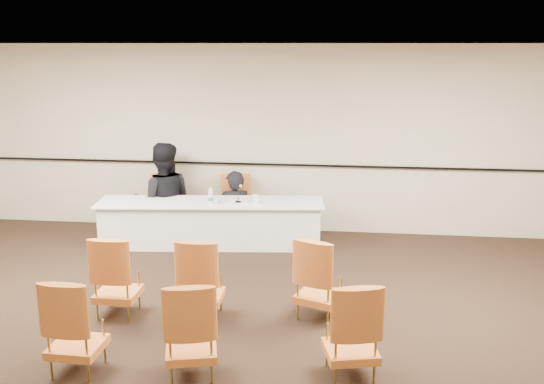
{
  "coord_description": "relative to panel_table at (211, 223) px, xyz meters",
  "views": [
    {
      "loc": [
        1.21,
        -5.55,
        3.0
      ],
      "look_at": [
        0.22,
        2.6,
        0.98
      ],
      "focal_mm": 40.0,
      "sensor_mm": 36.0,
      "label": 1
    }
  ],
  "objects": [
    {
      "name": "floor",
      "position": [
        0.78,
        -3.09,
        -0.34
      ],
      "size": [
        10.0,
        10.0,
        0.0
      ],
      "primitive_type": "plane",
      "color": "black",
      "rests_on": "ground"
    },
    {
      "name": "ceiling",
      "position": [
        0.78,
        -3.09,
        2.66
      ],
      "size": [
        10.0,
        10.0,
        0.0
      ],
      "primitive_type": "plane",
      "rotation": [
        3.14,
        0.0,
        0.0
      ],
      "color": "white",
      "rests_on": "ground"
    },
    {
      "name": "wall_back",
      "position": [
        0.78,
        0.91,
        1.16
      ],
      "size": [
        10.0,
        0.04,
        3.0
      ],
      "primitive_type": "cube",
      "color": "#BEB695",
      "rests_on": "ground"
    },
    {
      "name": "wall_rail",
      "position": [
        0.78,
        0.87,
        0.76
      ],
      "size": [
        9.8,
        0.04,
        0.03
      ],
      "primitive_type": "cube",
      "color": "black",
      "rests_on": "wall_back"
    },
    {
      "name": "panel_table",
      "position": [
        0.0,
        0.0,
        0.0
      ],
      "size": [
        3.46,
        1.14,
        0.68
      ],
      "primitive_type": null,
      "rotation": [
        0.0,
        0.0,
        0.1
      ],
      "color": "white",
      "rests_on": "ground"
    },
    {
      "name": "panelist_main",
      "position": [
        0.27,
        0.55,
        -0.09
      ],
      "size": [
        0.65,
        0.5,
        1.6
      ],
      "primitive_type": "imported",
      "rotation": [
        0.0,
        0.0,
        3.36
      ],
      "color": "black",
      "rests_on": "ground"
    },
    {
      "name": "panelist_main_chair",
      "position": [
        0.27,
        0.55,
        0.14
      ],
      "size": [
        0.55,
        0.55,
        0.95
      ],
      "primitive_type": null,
      "rotation": [
        0.0,
        0.0,
        0.1
      ],
      "color": "#B86121",
      "rests_on": "ground"
    },
    {
      "name": "panelist_second",
      "position": [
        -0.86,
        0.43,
        0.18
      ],
      "size": [
        1.09,
        0.94,
        1.94
      ],
      "primitive_type": "imported",
      "rotation": [
        0.0,
        0.0,
        3.38
      ],
      "color": "black",
      "rests_on": "ground"
    },
    {
      "name": "panelist_second_chair",
      "position": [
        -0.86,
        0.43,
        0.14
      ],
      "size": [
        0.55,
        0.55,
        0.95
      ],
      "primitive_type": null,
      "rotation": [
        0.0,
        0.0,
        0.1
      ],
      "color": "#B86121",
      "rests_on": "ground"
    },
    {
      "name": "papers",
      "position": [
        0.42,
        -0.02,
        0.34
      ],
      "size": [
        0.31,
        0.23,
        0.0
      ],
      "primitive_type": "cube",
      "rotation": [
        0.0,
        0.0,
        -0.05
      ],
      "color": "white",
      "rests_on": "panel_table"
    },
    {
      "name": "microphone",
      "position": [
        0.42,
        0.0,
        0.47
      ],
      "size": [
        0.11,
        0.19,
        0.25
      ],
      "primitive_type": null,
      "rotation": [
        0.0,
        0.0,
        -0.14
      ],
      "color": "black",
      "rests_on": "panel_table"
    },
    {
      "name": "water_bottle",
      "position": [
        0.03,
        -0.1,
        0.46
      ],
      "size": [
        0.1,
        0.1,
        0.25
      ],
      "primitive_type": null,
      "rotation": [
        0.0,
        0.0,
        0.38
      ],
      "color": "teal",
      "rests_on": "panel_table"
    },
    {
      "name": "drinking_glass",
      "position": [
        0.11,
        -0.12,
        0.39
      ],
      "size": [
        0.08,
        0.08,
        0.1
      ],
      "primitive_type": "cylinder",
      "rotation": [
        0.0,
        0.0,
        0.42
      ],
      "color": "silver",
      "rests_on": "panel_table"
    },
    {
      "name": "coffee_cup",
      "position": [
        0.69,
        -0.02,
        0.41
      ],
      "size": [
        0.09,
        0.09,
        0.13
      ],
      "primitive_type": "cylinder",
      "rotation": [
        0.0,
        0.0,
        0.02
      ],
      "color": "white",
      "rests_on": "panel_table"
    },
    {
      "name": "aud_chair_front_left",
      "position": [
        -0.51,
        -2.53,
        0.14
      ],
      "size": [
        0.5,
        0.5,
        0.95
      ],
      "primitive_type": null,
      "rotation": [
        0.0,
        0.0,
        0.0
      ],
      "color": "#B86121",
      "rests_on": "ground"
    },
    {
      "name": "aud_chair_front_mid",
      "position": [
        0.45,
        -2.49,
        0.14
      ],
      "size": [
        0.51,
        0.51,
        0.95
      ],
      "primitive_type": null,
      "rotation": [
        0.0,
        0.0,
        0.01
      ],
      "color": "#B86121",
      "rests_on": "ground"
    },
    {
      "name": "aud_chair_front_right",
      "position": [
        1.75,
        -2.33,
        0.14
      ],
      "size": [
        0.65,
        0.65,
        0.95
      ],
      "primitive_type": null,
      "rotation": [
        0.0,
        0.0,
        -0.37
      ],
      "color": "#B86121",
      "rests_on": "ground"
    },
    {
      "name": "aud_chair_back_left",
      "position": [
        -0.44,
        -3.76,
        0.14
      ],
      "size": [
        0.52,
        0.52,
        0.95
      ],
      "primitive_type": null,
      "rotation": [
        0.0,
        0.0,
        -0.03
      ],
      "color": "#B86121",
      "rests_on": "ground"
    },
    {
      "name": "aud_chair_back_mid",
      "position": [
        0.63,
        -3.7,
        0.14
      ],
      "size": [
        0.61,
        0.61,
        0.95
      ],
      "primitive_type": null,
      "rotation": [
        0.0,
        0.0,
        0.24
      ],
      "color": "#B86121",
      "rests_on": "ground"
    },
    {
      "name": "aud_chair_back_right",
      "position": [
        2.09,
        -3.53,
        0.14
      ],
      "size": [
        0.6,
        0.6,
        0.95
      ],
      "primitive_type": null,
      "rotation": [
        0.0,
        0.0,
        0.24
      ],
      "color": "#B86121",
      "rests_on": "ground"
    }
  ]
}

